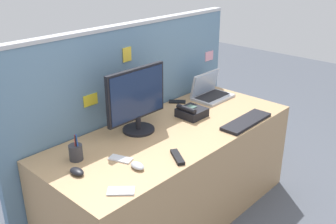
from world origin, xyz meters
name	(u,v)px	position (x,y,z in m)	size (l,w,h in m)	color
ground_plane	(173,213)	(0.00, 0.00, 0.00)	(10.00, 10.00, 0.00)	#4C515B
desk	(173,174)	(0.00, 0.00, 0.35)	(1.88, 0.78, 0.70)	tan
cubicle_divider	(131,114)	(0.00, 0.43, 0.69)	(2.10, 0.08, 1.38)	#6084A3
desktop_monitor	(137,98)	(-0.17, 0.18, 0.93)	(0.49, 0.22, 0.44)	black
laptop	(210,92)	(0.68, 0.20, 0.75)	(0.33, 0.23, 0.21)	#B2B5BC
desk_phone	(191,112)	(0.26, 0.06, 0.74)	(0.18, 0.18, 0.10)	black
keyboard_main	(246,121)	(0.44, -0.30, 0.71)	(0.46, 0.14, 0.02)	black
computer_mouse_right_hand	(137,166)	(-0.51, -0.19, 0.72)	(0.06, 0.10, 0.03)	#B2B5BC
computer_mouse_left_hand	(77,171)	(-0.78, 0.01, 0.72)	(0.06, 0.10, 0.03)	black
pen_cup	(76,152)	(-0.69, 0.15, 0.75)	(0.08, 0.08, 0.17)	#333338
cell_phone_white_slab	(121,159)	(-0.51, -0.04, 0.70)	(0.06, 0.14, 0.01)	silver
cell_phone_silver_slab	(121,191)	(-0.72, -0.29, 0.70)	(0.07, 0.14, 0.01)	#B7BAC1
cell_phone_black_slab	(177,102)	(0.41, 0.33, 0.70)	(0.07, 0.13, 0.01)	black
tv_remote	(177,157)	(-0.27, -0.28, 0.71)	(0.04, 0.17, 0.02)	black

